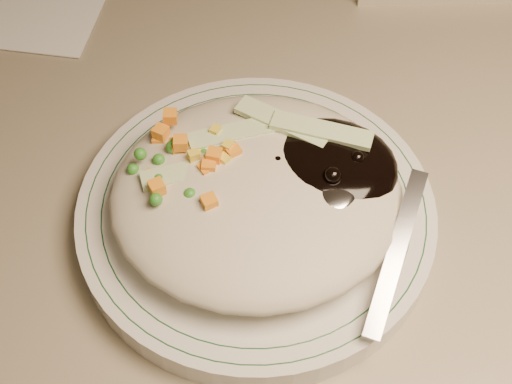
{
  "coord_description": "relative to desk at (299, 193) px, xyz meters",
  "views": [
    {
      "loc": [
        -0.07,
        0.93,
        1.16
      ],
      "look_at": [
        -0.06,
        1.21,
        0.78
      ],
      "focal_mm": 50.0,
      "sensor_mm": 36.0,
      "label": 1
    }
  ],
  "objects": [
    {
      "name": "desk",
      "position": [
        0.0,
        0.0,
        0.0
      ],
      "size": [
        1.4,
        0.7,
        0.74
      ],
      "color": "gray",
      "rests_on": "ground"
    },
    {
      "name": "plate",
      "position": [
        -0.06,
        -0.17,
        0.21
      ],
      "size": [
        0.24,
        0.24,
        0.02
      ],
      "primitive_type": "cylinder",
      "color": "silver",
      "rests_on": "desk"
    },
    {
      "name": "plate_rim",
      "position": [
        -0.06,
        -0.17,
        0.22
      ],
      "size": [
        0.23,
        0.23,
        0.0
      ],
      "color": "#144723",
      "rests_on": "plate"
    },
    {
      "name": "meal",
      "position": [
        -0.05,
        -0.17,
        0.24
      ],
      "size": [
        0.21,
        0.19,
        0.05
      ],
      "color": "#BBB398",
      "rests_on": "plate"
    }
  ]
}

